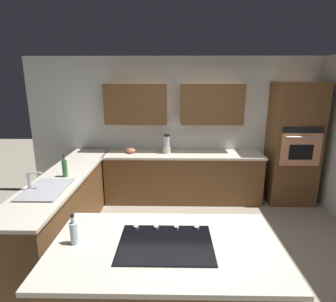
{
  "coord_description": "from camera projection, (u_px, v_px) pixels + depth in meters",
  "views": [
    {
      "loc": [
        0.29,
        3.07,
        2.2
      ],
      "look_at": [
        0.36,
        -0.98,
        1.14
      ],
      "focal_mm": 29.34,
      "sensor_mm": 36.0,
      "label": 1
    }
  ],
  "objects": [
    {
      "name": "ground_plane",
      "position": [
        195.0,
        256.0,
        3.52
      ],
      "size": [
        14.0,
        14.0,
        0.0
      ],
      "primitive_type": "plane",
      "color": "#9E937F"
    },
    {
      "name": "wall_back",
      "position": [
        185.0,
        122.0,
        5.14
      ],
      "size": [
        6.0,
        0.44,
        2.6
      ],
      "color": "silver",
      "rests_on": "ground"
    },
    {
      "name": "lower_cabinets_back",
      "position": [
        183.0,
        178.0,
        5.08
      ],
      "size": [
        2.8,
        0.6,
        0.86
      ],
      "primitive_type": "cube",
      "color": "brown",
      "rests_on": "ground"
    },
    {
      "name": "countertop_back",
      "position": [
        183.0,
        154.0,
        4.96
      ],
      "size": [
        2.84,
        0.64,
        0.04
      ],
      "primitive_type": "cube",
      "color": "silver",
      "rests_on": "lower_cabinets_back"
    },
    {
      "name": "lower_cabinets_side",
      "position": [
        67.0,
        205.0,
        3.97
      ],
      "size": [
        0.6,
        2.9,
        0.86
      ],
      "primitive_type": "cube",
      "color": "brown",
      "rests_on": "ground"
    },
    {
      "name": "countertop_side",
      "position": [
        64.0,
        176.0,
        3.86
      ],
      "size": [
        0.64,
        2.94,
        0.04
      ],
      "primitive_type": "cube",
      "color": "silver",
      "rests_on": "lower_cabinets_side"
    },
    {
      "name": "island_base",
      "position": [
        166.0,
        293.0,
        2.34
      ],
      "size": [
        1.79,
        0.98,
        0.86
      ],
      "primitive_type": "cube",
      "color": "brown",
      "rests_on": "ground"
    },
    {
      "name": "island_top",
      "position": [
        166.0,
        247.0,
        2.23
      ],
      "size": [
        1.87,
        1.06,
        0.04
      ],
      "primitive_type": "cube",
      "color": "silver",
      "rests_on": "island_base"
    },
    {
      "name": "wall_oven",
      "position": [
        293.0,
        144.0,
        4.87
      ],
      "size": [
        0.8,
        0.66,
        2.16
      ],
      "color": "brown",
      "rests_on": "ground"
    },
    {
      "name": "sink_unit",
      "position": [
        45.0,
        189.0,
        3.31
      ],
      "size": [
        0.46,
        0.7,
        0.23
      ],
      "color": "#515456",
      "rests_on": "countertop_side"
    },
    {
      "name": "cooktop",
      "position": [
        166.0,
        244.0,
        2.23
      ],
      "size": [
        0.76,
        0.56,
        0.03
      ],
      "color": "black",
      "rests_on": "island_top"
    },
    {
      "name": "blender",
      "position": [
        167.0,
        145.0,
        4.94
      ],
      "size": [
        0.15,
        0.15,
        0.34
      ],
      "color": "beige",
      "rests_on": "countertop_back"
    },
    {
      "name": "mixing_bowl",
      "position": [
        131.0,
        150.0,
        4.98
      ],
      "size": [
        0.18,
        0.18,
        0.1
      ],
      "primitive_type": "ellipsoid",
      "color": "#CC724C",
      "rests_on": "countertop_back"
    },
    {
      "name": "dish_soap_bottle",
      "position": [
        65.0,
        168.0,
        3.75
      ],
      "size": [
        0.07,
        0.07,
        0.31
      ],
      "color": "#336B38",
      "rests_on": "countertop_side"
    },
    {
      "name": "oil_bottle",
      "position": [
        74.0,
        232.0,
        2.21
      ],
      "size": [
        0.06,
        0.06,
        0.26
      ],
      "color": "silver",
      "rests_on": "island_top"
    }
  ]
}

